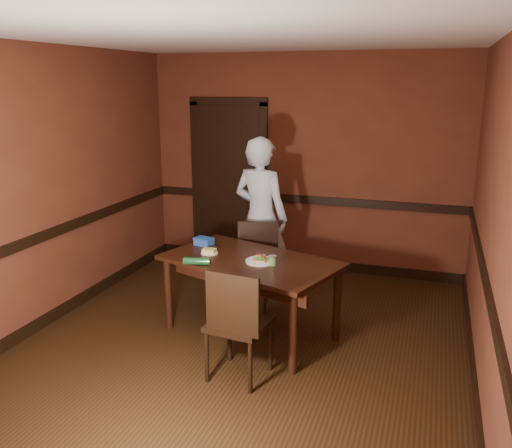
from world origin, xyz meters
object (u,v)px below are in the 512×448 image
Objects in this scene: person at (261,217)px; sauce_jar at (272,260)px; chair_far at (248,268)px; chair_near at (239,322)px; dining_table at (250,297)px; food_tub at (204,241)px; sandwich_plate at (260,260)px; cheese_saucer at (209,252)px.

person reaches higher than sauce_jar.
chair_far is 1.36m from chair_near.
food_tub is (-0.59, 0.27, 0.42)m from dining_table.
sandwich_plate is 1.63× the size of cheese_saucer.
chair_far is at bearing 129.96° from dining_table.
person is 8.45× the size of food_tub.
chair_near is 0.54× the size of person.
chair_near reaches higher than sauce_jar.
chair_far reaches higher than cheese_saucer.
cheese_saucer reaches higher than dining_table.
chair_near is (0.16, -0.76, 0.10)m from dining_table.
sauce_jar is 0.91m from food_tub.
person is at bearing 78.66° from food_tub.
person is (-0.40, 1.79, 0.41)m from chair_near.
chair_near reaches higher than dining_table.
person is at bearing 113.05° from sauce_jar.
sauce_jar is (0.24, -0.09, 0.42)m from dining_table.
cheese_saucer is (-0.21, -0.52, 0.31)m from chair_far.
dining_table is 0.77m from food_tub.
person is at bearing 107.91° from sandwich_plate.
chair_far is 0.76m from sandwich_plate.
chair_far is at bearing 119.01° from sandwich_plate.
person reaches higher than chair_near.
dining_table is at bearing -70.95° from chair_near.
dining_table is 0.78m from chair_near.
food_tub is at bearing -157.80° from chair_far.
sauce_jar is 0.42× the size of food_tub.
sauce_jar is at bearing -69.40° from chair_far.
sauce_jar is 0.68m from cheese_saucer.
dining_table is 0.49m from sauce_jar.
food_tub is at bearing 155.40° from sandwich_plate.
dining_table is 7.60× the size of food_tub.
food_tub is at bearing -46.98° from chair_near.
sandwich_plate is at bearing -5.96° from dining_table.
dining_table is 1.67× the size of chair_near.
cheese_saucer is at bearing 171.34° from sandwich_plate.
chair_far is 0.57m from food_tub.
person reaches higher than food_tub.
cheese_saucer is at bearing -42.44° from food_tub.
food_tub is (-0.37, -0.28, 0.33)m from chair_far.
dining_table is at bearing 155.87° from sandwich_plate.
chair_near reaches higher than food_tub.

